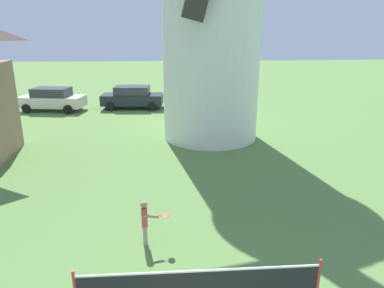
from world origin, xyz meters
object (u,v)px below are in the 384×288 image
at_px(tennis_net, 200,284).
at_px(parked_car_black, 132,97).
at_px(parked_car_cream, 52,99).
at_px(player_far, 145,220).

bearing_deg(tennis_net, parked_car_black, 98.53).
bearing_deg(parked_car_cream, tennis_net, -66.49).
relative_size(player_far, parked_car_cream, 0.28).
xyz_separation_m(player_far, parked_car_cream, (-7.09, 16.49, 0.12)).
relative_size(tennis_net, parked_car_cream, 1.07).
distance_m(tennis_net, player_far, 2.73).
height_order(tennis_net, player_far, player_far).
xyz_separation_m(tennis_net, player_far, (-1.16, 2.48, 0.01)).
bearing_deg(parked_car_black, parked_car_cream, -176.15).
bearing_deg(player_far, parked_car_black, 95.91).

